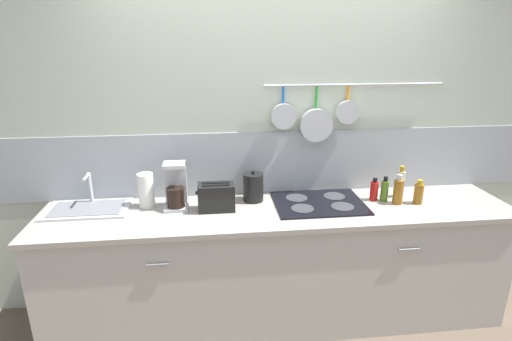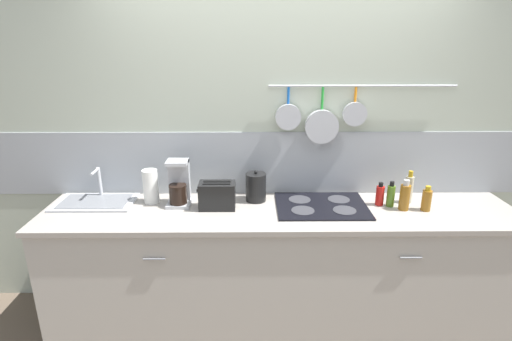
# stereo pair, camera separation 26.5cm
# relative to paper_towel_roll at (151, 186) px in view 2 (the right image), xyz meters

# --- Properties ---
(ground_plane) EXTENTS (12.00, 12.00, 0.00)m
(ground_plane) POSITION_rel_paper_towel_roll_xyz_m (0.92, -0.15, -1.01)
(ground_plane) COLOR brown
(wall_back) EXTENTS (7.20, 0.14, 2.60)m
(wall_back) POSITION_rel_paper_towel_roll_xyz_m (0.92, 0.21, 0.26)
(wall_back) COLOR #B2BCA8
(wall_back) RESTS_ON ground_plane
(cabinet_base) EXTENTS (3.24, 0.62, 0.86)m
(cabinet_base) POSITION_rel_paper_towel_roll_xyz_m (0.92, -0.15, -0.59)
(cabinet_base) COLOR #B7B2A8
(cabinet_base) RESTS_ON ground_plane
(countertop) EXTENTS (3.28, 0.64, 0.03)m
(countertop) POSITION_rel_paper_towel_roll_xyz_m (0.92, -0.15, -0.14)
(countertop) COLOR #A59E93
(countertop) RESTS_ON cabinet_base
(sink_basin) EXTENTS (0.56, 0.33, 0.23)m
(sink_basin) POSITION_rel_paper_towel_roll_xyz_m (-0.40, -0.01, -0.10)
(sink_basin) COLOR #B7BABF
(sink_basin) RESTS_ON countertop
(paper_towel_roll) EXTENTS (0.11, 0.11, 0.24)m
(paper_towel_roll) POSITION_rel_paper_towel_roll_xyz_m (0.00, 0.00, 0.00)
(paper_towel_roll) COLOR white
(paper_towel_roll) RESTS_ON countertop
(coffee_maker) EXTENTS (0.16, 0.18, 0.32)m
(coffee_maker) POSITION_rel_paper_towel_roll_xyz_m (0.21, -0.03, 0.01)
(coffee_maker) COLOR #B7BABF
(coffee_maker) RESTS_ON countertop
(toaster) EXTENTS (0.27, 0.14, 0.19)m
(toaster) POSITION_rel_paper_towel_roll_xyz_m (0.48, -0.11, -0.03)
(toaster) COLOR black
(toaster) RESTS_ON countertop
(kettle) EXTENTS (0.15, 0.15, 0.23)m
(kettle) POSITION_rel_paper_towel_roll_xyz_m (0.75, 0.03, -0.02)
(kettle) COLOR black
(kettle) RESTS_ON countertop
(cooktop) EXTENTS (0.63, 0.48, 0.01)m
(cooktop) POSITION_rel_paper_towel_roll_xyz_m (1.21, -0.09, -0.12)
(cooktop) COLOR black
(cooktop) RESTS_ON countertop
(bottle_vinegar) EXTENTS (0.06, 0.06, 0.17)m
(bottle_vinegar) POSITION_rel_paper_towel_roll_xyz_m (1.63, -0.06, -0.05)
(bottle_vinegar) COLOR red
(bottle_vinegar) RESTS_ON countertop
(bottle_cooking_wine) EXTENTS (0.06, 0.06, 0.18)m
(bottle_cooking_wine) POSITION_rel_paper_towel_roll_xyz_m (1.70, -0.09, -0.04)
(bottle_cooking_wine) COLOR #4C721E
(bottle_cooking_wine) RESTS_ON countertop
(bottle_sesame_oil) EXTENTS (0.07, 0.07, 0.22)m
(bottle_sesame_oil) POSITION_rel_paper_towel_roll_xyz_m (1.77, -0.15, -0.03)
(bottle_sesame_oil) COLOR #8C5919
(bottle_sesame_oil) RESTS_ON countertop
(bottle_hot_sauce) EXTENTS (0.06, 0.06, 0.24)m
(bottle_hot_sauce) POSITION_rel_paper_towel_roll_xyz_m (1.85, -0.02, -0.02)
(bottle_hot_sauce) COLOR #BFB799
(bottle_hot_sauce) RESTS_ON countertop
(bottle_olive_oil) EXTENTS (0.06, 0.06, 0.18)m
(bottle_olive_oil) POSITION_rel_paper_towel_roll_xyz_m (1.92, -0.16, -0.04)
(bottle_olive_oil) COLOR #8C5919
(bottle_olive_oil) RESTS_ON countertop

